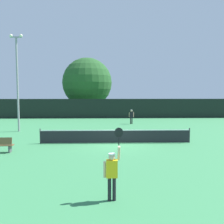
{
  "coord_description": "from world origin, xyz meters",
  "views": [
    {
      "loc": [
        -0.73,
        -16.83,
        3.62
      ],
      "look_at": [
        -0.16,
        3.39,
        1.97
      ],
      "focal_mm": 38.15,
      "sensor_mm": 36.0,
      "label": 1
    }
  ],
  "objects": [
    {
      "name": "ground_plane",
      "position": [
        0.0,
        0.0,
        0.0
      ],
      "size": [
        120.0,
        120.0,
        0.0
      ],
      "primitive_type": "plane",
      "color": "#387F4C"
    },
    {
      "name": "tennis_net",
      "position": [
        0.0,
        0.0,
        0.51
      ],
      "size": [
        10.8,
        0.08,
        1.07
      ],
      "color": "#232328",
      "rests_on": "ground"
    },
    {
      "name": "light_pole",
      "position": [
        -8.81,
        5.44,
        5.03
      ],
      "size": [
        1.18,
        0.28,
        8.92
      ],
      "color": "gray",
      "rests_on": "ground"
    },
    {
      "name": "player_serving",
      "position": [
        -0.51,
        -9.1,
        1.07
      ],
      "size": [
        0.68,
        0.39,
        2.45
      ],
      "color": "yellow",
      "rests_on": "ground"
    },
    {
      "name": "parked_car_mid",
      "position": [
        6.2,
        22.0,
        0.78
      ],
      "size": [
        2.43,
        4.41,
        1.69
      ],
      "rotation": [
        0.0,
        0.0,
        0.13
      ],
      "color": "navy",
      "rests_on": "ground"
    },
    {
      "name": "tennis_ball",
      "position": [
        2.42,
        3.77,
        0.03
      ],
      "size": [
        0.07,
        0.07,
        0.07
      ],
      "primitive_type": "sphere",
      "color": "#CCE033",
      "rests_on": "ground"
    },
    {
      "name": "large_tree",
      "position": [
        -3.66,
        22.04,
        5.23
      ],
      "size": [
        7.98,
        7.98,
        9.22
      ],
      "color": "brown",
      "rests_on": "ground"
    },
    {
      "name": "parked_car_far",
      "position": [
        9.92,
        25.06,
        0.78
      ],
      "size": [
        2.15,
        4.31,
        1.69
      ],
      "rotation": [
        0.0,
        0.0,
        -0.06
      ],
      "color": "black",
      "rests_on": "ground"
    },
    {
      "name": "perimeter_fence",
      "position": [
        0.0,
        16.93,
        1.37
      ],
      "size": [
        39.33,
        0.12,
        2.74
      ],
      "primitive_type": "cube",
      "color": "black",
      "rests_on": "ground"
    },
    {
      "name": "player_receiving",
      "position": [
        2.29,
        10.43,
        1.0
      ],
      "size": [
        0.57,
        0.24,
        1.64
      ],
      "rotation": [
        0.0,
        0.0,
        3.14
      ],
      "color": "black",
      "rests_on": "ground"
    },
    {
      "name": "parked_car_near",
      "position": [
        -3.5,
        23.39,
        0.78
      ],
      "size": [
        1.92,
        4.2,
        1.69
      ],
      "rotation": [
        0.0,
        0.0,
        -0.0
      ],
      "color": "white",
      "rests_on": "ground"
    }
  ]
}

